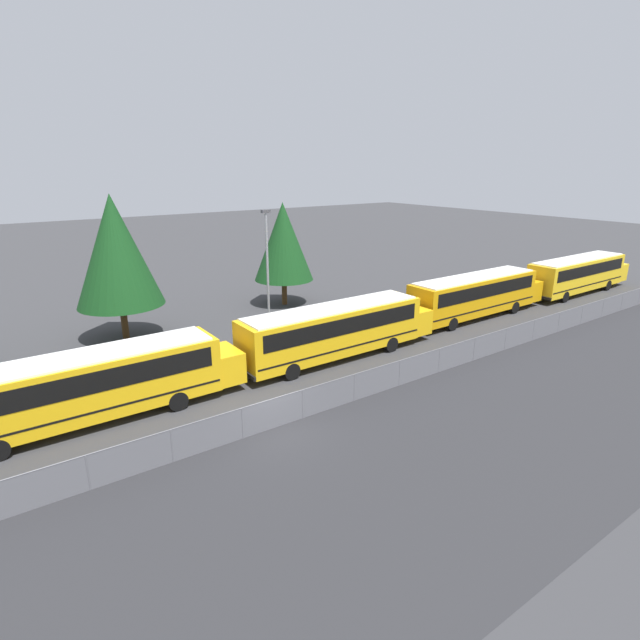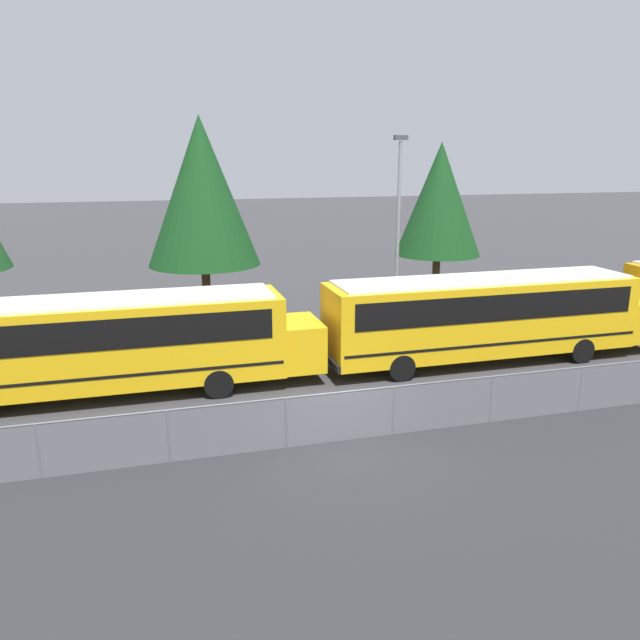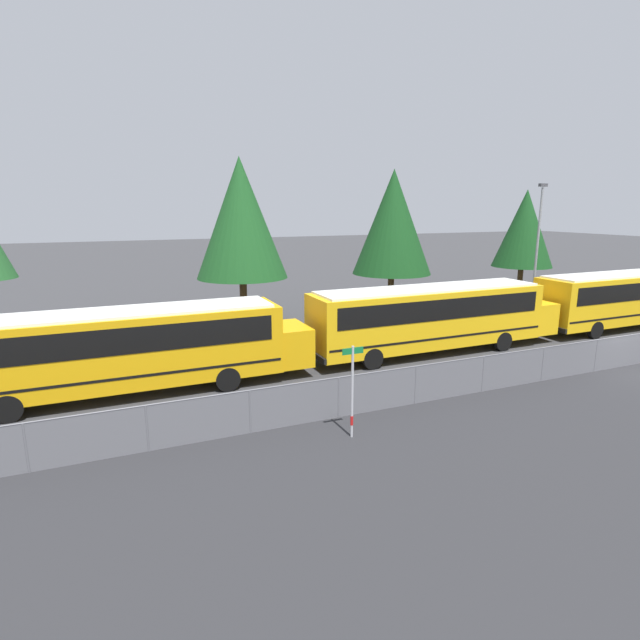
# 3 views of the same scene
# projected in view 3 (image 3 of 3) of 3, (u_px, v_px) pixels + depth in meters

# --- Properties ---
(ground_plane) EXTENTS (200.00, 200.00, 0.00)m
(ground_plane) POSITION_uv_depth(u_px,v_px,m) (618.00, 367.00, 22.27)
(ground_plane) COLOR #38383A
(fence) EXTENTS (95.24, 0.07, 1.45)m
(fence) POSITION_uv_depth(u_px,v_px,m) (620.00, 351.00, 22.10)
(fence) COLOR #9EA0A5
(fence) RESTS_ON ground_plane
(school_bus_1) EXTENTS (13.41, 2.59, 3.26)m
(school_bus_1) POSITION_uv_depth(u_px,v_px,m) (130.00, 345.00, 18.74)
(school_bus_1) COLOR #EDA80F
(school_bus_1) RESTS_ON ground_plane
(school_bus_2) EXTENTS (13.41, 2.59, 3.26)m
(school_bus_2) POSITION_uv_depth(u_px,v_px,m) (434.00, 314.00, 24.16)
(school_bus_2) COLOR yellow
(school_bus_2) RESTS_ON ground_plane
(school_bus_3) EXTENTS (13.41, 2.59, 3.26)m
(school_bus_3) POSITION_uv_depth(u_px,v_px,m) (629.00, 295.00, 29.28)
(school_bus_3) COLOR yellow
(school_bus_3) RESTS_ON ground_plane
(street_sign) EXTENTS (0.70, 0.09, 2.94)m
(street_sign) POSITION_uv_depth(u_px,v_px,m) (352.00, 390.00, 15.18)
(street_sign) COLOR #B7B7BC
(street_sign) RESTS_ON ground_plane
(light_pole) EXTENTS (0.60, 0.24, 8.49)m
(light_pole) POSITION_uv_depth(u_px,v_px,m) (538.00, 243.00, 33.47)
(light_pole) COLOR gray
(light_pole) RESTS_ON ground_plane
(tree_0) EXTENTS (5.53, 5.53, 9.55)m
(tree_0) POSITION_uv_depth(u_px,v_px,m) (393.00, 222.00, 34.74)
(tree_0) COLOR #51381E
(tree_0) RESTS_ON ground_plane
(tree_2) EXTENTS (4.83, 4.83, 8.40)m
(tree_2) POSITION_uv_depth(u_px,v_px,m) (524.00, 229.00, 41.01)
(tree_2) COLOR #51381E
(tree_2) RESTS_ON ground_plane
(tree_3) EXTENTS (5.35, 5.35, 9.83)m
(tree_3) POSITION_uv_depth(u_px,v_px,m) (241.00, 218.00, 28.99)
(tree_3) COLOR #51381E
(tree_3) RESTS_ON ground_plane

